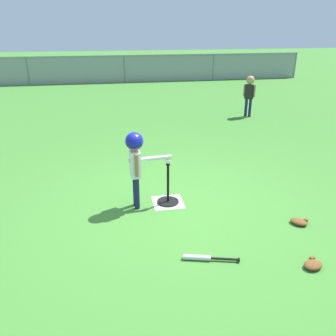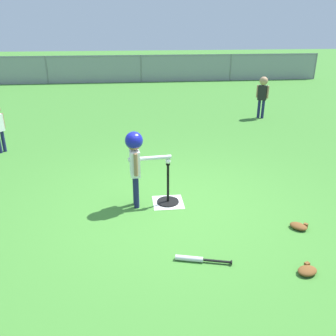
{
  "view_description": "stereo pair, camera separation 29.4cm",
  "coord_description": "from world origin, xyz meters",
  "px_view_note": "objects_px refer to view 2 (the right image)",
  "views": [
    {
      "loc": [
        -0.88,
        -4.31,
        2.46
      ],
      "look_at": [
        -0.08,
        0.19,
        0.55
      ],
      "focal_mm": 37.51,
      "sensor_mm": 36.0,
      "label": 1
    },
    {
      "loc": [
        -0.59,
        -4.35,
        2.46
      ],
      "look_at": [
        -0.08,
        0.19,
        0.55
      ],
      "focal_mm": 37.51,
      "sensor_mm": 36.0,
      "label": 2
    }
  ],
  "objects_px": {
    "fielder_near_left": "(263,92)",
    "batting_tee": "(168,197)",
    "batter_child": "(135,154)",
    "glove_near_bats": "(299,226)",
    "spare_bat_silver": "(195,259)",
    "glove_by_plate": "(307,270)",
    "baseball_on_tee": "(168,161)"
  },
  "relations": [
    {
      "from": "batting_tee",
      "to": "spare_bat_silver",
      "type": "bearing_deg",
      "value": -83.97
    },
    {
      "from": "baseball_on_tee",
      "to": "batting_tee",
      "type": "bearing_deg",
      "value": 90.0
    },
    {
      "from": "batting_tee",
      "to": "fielder_near_left",
      "type": "xyz_separation_m",
      "value": [
        3.08,
        4.62,
        0.63
      ]
    },
    {
      "from": "spare_bat_silver",
      "to": "batter_child",
      "type": "bearing_deg",
      "value": 113.93
    },
    {
      "from": "glove_by_plate",
      "to": "fielder_near_left",
      "type": "bearing_deg",
      "value": 74.18
    },
    {
      "from": "spare_bat_silver",
      "to": "glove_near_bats",
      "type": "height_order",
      "value": "glove_near_bats"
    },
    {
      "from": "batter_child",
      "to": "spare_bat_silver",
      "type": "bearing_deg",
      "value": -66.07
    },
    {
      "from": "baseball_on_tee",
      "to": "glove_near_bats",
      "type": "distance_m",
      "value": 1.92
    },
    {
      "from": "batting_tee",
      "to": "glove_near_bats",
      "type": "xyz_separation_m",
      "value": [
        1.59,
        -0.89,
        -0.06
      ]
    },
    {
      "from": "batting_tee",
      "to": "fielder_near_left",
      "type": "bearing_deg",
      "value": 56.26
    },
    {
      "from": "glove_by_plate",
      "to": "glove_near_bats",
      "type": "relative_size",
      "value": 0.96
    },
    {
      "from": "spare_bat_silver",
      "to": "glove_by_plate",
      "type": "xyz_separation_m",
      "value": [
        1.14,
        -0.33,
        0.01
      ]
    },
    {
      "from": "fielder_near_left",
      "to": "batting_tee",
      "type": "bearing_deg",
      "value": -123.74
    },
    {
      "from": "batter_child",
      "to": "glove_by_plate",
      "type": "bearing_deg",
      "value": -44.13
    },
    {
      "from": "batting_tee",
      "to": "glove_by_plate",
      "type": "height_order",
      "value": "batting_tee"
    },
    {
      "from": "batter_child",
      "to": "glove_near_bats",
      "type": "relative_size",
      "value": 4.12
    },
    {
      "from": "glove_by_plate",
      "to": "glove_near_bats",
      "type": "height_order",
      "value": "same"
    },
    {
      "from": "baseball_on_tee",
      "to": "batter_child",
      "type": "bearing_deg",
      "value": -174.94
    },
    {
      "from": "batting_tee",
      "to": "baseball_on_tee",
      "type": "height_order",
      "value": "baseball_on_tee"
    },
    {
      "from": "batting_tee",
      "to": "spare_bat_silver",
      "type": "relative_size",
      "value": 1.0
    },
    {
      "from": "baseball_on_tee",
      "to": "fielder_near_left",
      "type": "distance_m",
      "value": 5.55
    },
    {
      "from": "batter_child",
      "to": "glove_near_bats",
      "type": "distance_m",
      "value": 2.34
    },
    {
      "from": "glove_by_plate",
      "to": "spare_bat_silver",
      "type": "bearing_deg",
      "value": 163.88
    },
    {
      "from": "baseball_on_tee",
      "to": "glove_near_bats",
      "type": "bearing_deg",
      "value": -29.24
    },
    {
      "from": "glove_by_plate",
      "to": "batter_child",
      "type": "bearing_deg",
      "value": 135.87
    },
    {
      "from": "glove_by_plate",
      "to": "baseball_on_tee",
      "type": "bearing_deg",
      "value": 126.63
    },
    {
      "from": "fielder_near_left",
      "to": "spare_bat_silver",
      "type": "relative_size",
      "value": 1.82
    },
    {
      "from": "baseball_on_tee",
      "to": "batter_child",
      "type": "distance_m",
      "value": 0.48
    },
    {
      "from": "batting_tee",
      "to": "baseball_on_tee",
      "type": "bearing_deg",
      "value": -90.0
    },
    {
      "from": "glove_near_bats",
      "to": "fielder_near_left",
      "type": "bearing_deg",
      "value": 74.83
    },
    {
      "from": "baseball_on_tee",
      "to": "glove_by_plate",
      "type": "height_order",
      "value": "baseball_on_tee"
    },
    {
      "from": "glove_by_plate",
      "to": "glove_near_bats",
      "type": "bearing_deg",
      "value": 70.02
    }
  ]
}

